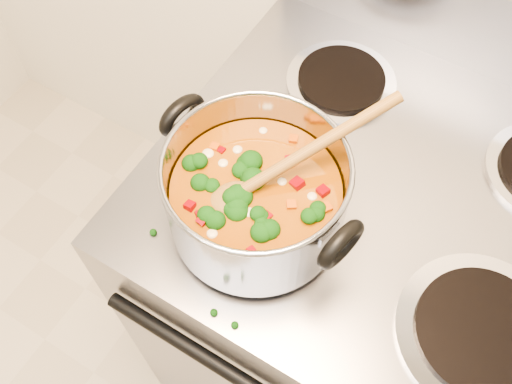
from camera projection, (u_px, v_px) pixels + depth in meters
electric_range at (358, 295)px, 1.28m from camera, size 0.77×0.70×1.08m
stockpot at (256, 195)px, 0.79m from camera, size 0.32×0.25×0.15m
wooden_spoon at (270, 174)px, 0.76m from camera, size 0.19×0.26×0.12m
cooktop_crumbs at (231, 199)px, 0.88m from camera, size 0.36×0.32×0.01m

